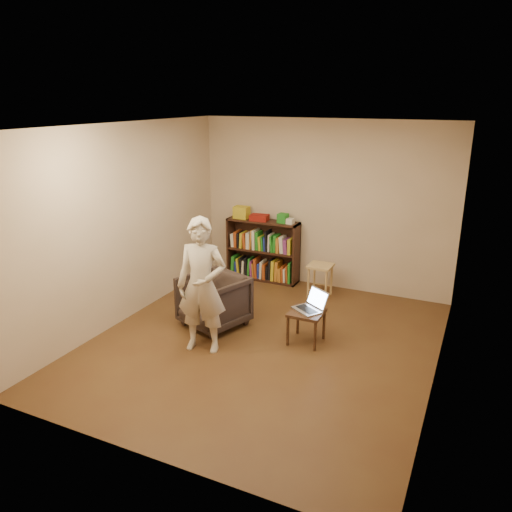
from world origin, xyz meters
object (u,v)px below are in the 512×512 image
at_px(bookshelf, 263,253).
at_px(laptop, 311,305).
at_px(armchair, 214,301).
at_px(stool, 320,271).
at_px(person, 202,286).
at_px(side_table, 306,317).

distance_m(bookshelf, laptop, 2.25).
height_order(armchair, laptop, armchair).
bearing_deg(stool, person, -108.92).
xyz_separation_m(side_table, laptop, (0.03, 0.08, 0.13)).
xyz_separation_m(bookshelf, side_table, (1.40, -1.82, -0.10)).
height_order(armchair, side_table, armchair).
relative_size(stool, laptop, 1.09).
height_order(side_table, laptop, laptop).
bearing_deg(armchair, stool, 78.24).
bearing_deg(armchair, person, -51.81).
bearing_deg(side_table, bookshelf, 127.63).
bearing_deg(person, side_table, 19.52).
xyz_separation_m(side_table, person, (-1.06, -0.68, 0.47)).
bearing_deg(person, bookshelf, 84.62).
bearing_deg(bookshelf, armchair, -85.73).
bearing_deg(laptop, armchair, -139.90).
xyz_separation_m(stool, laptop, (0.34, -1.41, 0.06)).
relative_size(bookshelf, person, 0.74).
bearing_deg(stool, armchair, -121.26).
distance_m(stool, side_table, 1.52).
bearing_deg(side_table, laptop, 70.87).
bearing_deg(bookshelf, laptop, -50.62).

